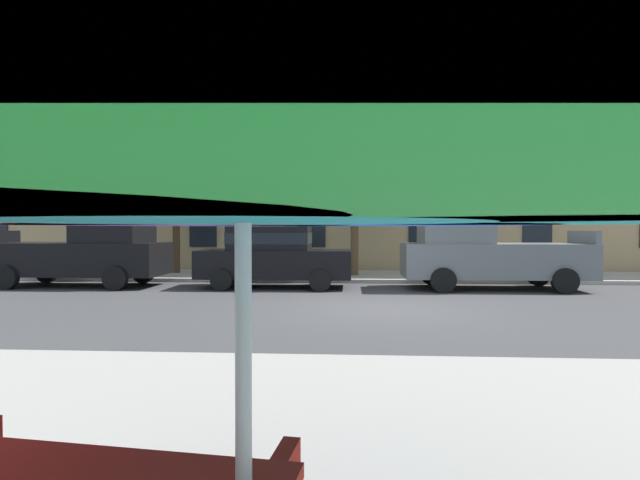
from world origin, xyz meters
TOP-DOWN VIEW (x-y plane):
  - ground_plane at (0.00, 0.00)m, footprint 120.00×120.00m
  - sidewalk_far at (0.00, 6.80)m, footprint 56.00×3.60m
  - apartment_building at (-0.00, 14.99)m, footprint 43.56×12.08m
  - pickup_black at (-8.51, 3.70)m, footprint 5.10×2.12m
  - sedan_black at (-2.87, 3.70)m, footprint 4.40×1.98m
  - pickup_gray at (3.18, 3.70)m, footprint 5.10×2.12m
  - street_tree_left at (-7.10, 6.88)m, footprint 2.54×2.54m
  - street_tree_middle at (-0.67, 6.61)m, footprint 2.25×2.25m
  - patio_umbrella at (-1.00, -9.00)m, footprint 3.83×3.55m

SIDE VIEW (x-z plane):
  - ground_plane at x=0.00m, z-range 0.00..0.00m
  - sidewalk_far at x=0.00m, z-range 0.00..0.12m
  - sedan_black at x=-2.87m, z-range 0.06..1.84m
  - pickup_black at x=-8.51m, z-range -0.07..2.13m
  - pickup_gray at x=3.18m, z-range -0.07..2.13m
  - patio_umbrella at x=-1.00m, z-range 0.82..3.03m
  - street_tree_middle at x=-0.67m, z-range 0.89..5.14m
  - street_tree_left at x=-7.10m, z-range 0.94..5.47m
  - apartment_building at x=0.00m, z-range 0.00..16.00m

